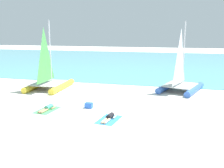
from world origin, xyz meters
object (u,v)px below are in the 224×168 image
at_px(towel_left, 47,110).
at_px(towel_right, 109,120).
at_px(sunbather_right, 109,117).
at_px(sunbather_left, 48,108).
at_px(cooler_box, 89,105).
at_px(sailboat_yellow, 49,79).
at_px(sailboat_blue, 180,81).

bearing_deg(towel_left, towel_right, -9.67).
bearing_deg(towel_left, sunbather_right, -8.81).
relative_size(sunbather_left, cooler_box, 3.13).
relative_size(towel_right, sunbather_right, 1.21).
relative_size(towel_right, cooler_box, 3.80).
height_order(sunbather_right, cooler_box, cooler_box).
bearing_deg(sailboat_yellow, sunbather_left, -65.32).
height_order(sailboat_blue, cooler_box, sailboat_blue).
height_order(sailboat_blue, sunbather_left, sailboat_blue).
xyz_separation_m(sailboat_yellow, towel_right, (7.43, -6.49, -0.90)).
bearing_deg(sailboat_blue, cooler_box, -114.52).
height_order(sailboat_yellow, sunbather_left, sailboat_yellow).
bearing_deg(sailboat_blue, towel_right, -98.01).
distance_m(sailboat_blue, towel_left, 11.57).
distance_m(sailboat_yellow, towel_left, 6.54).
bearing_deg(sunbather_right, sailboat_yellow, 145.38).
distance_m(sailboat_yellow, sunbather_left, 6.47).
xyz_separation_m(sunbather_left, cooler_box, (2.47, 1.09, 0.05)).
height_order(sunbather_left, sunbather_right, same).
height_order(sailboat_blue, sailboat_yellow, sailboat_yellow).
xyz_separation_m(sailboat_blue, cooler_box, (-5.87, -6.81, -0.70)).
bearing_deg(sailboat_blue, sunbather_right, -98.13).
distance_m(towel_left, towel_right, 4.49).
bearing_deg(towel_left, sunbather_left, 85.68).
xyz_separation_m(sailboat_blue, sunbather_right, (-3.91, -8.66, -0.75)).
relative_size(towel_left, sunbather_right, 1.21).
xyz_separation_m(sailboat_blue, sailboat_yellow, (-11.36, -2.23, 0.02)).
distance_m(towel_left, cooler_box, 2.74).
bearing_deg(cooler_box, sunbather_left, -156.28).
bearing_deg(cooler_box, sailboat_yellow, 140.13).
bearing_deg(sailboat_blue, towel_left, -120.12).
xyz_separation_m(sailboat_yellow, cooler_box, (5.49, -4.59, -0.72)).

